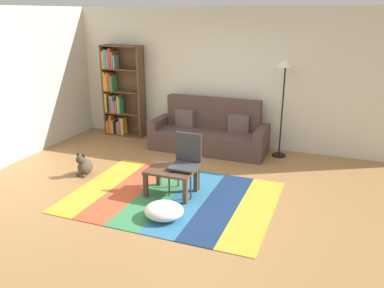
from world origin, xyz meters
The scene contains 12 objects.
ground_plane centered at (0.00, 0.00, 0.00)m, with size 14.00×14.00×0.00m, color #9E7042.
back_wall centered at (0.00, 2.55, 1.35)m, with size 6.80×0.10×2.70m, color silver.
left_wall centered at (-3.40, 0.75, 1.35)m, with size 0.10×5.50×2.70m, color beige.
rug centered at (-0.11, -0.19, 0.00)m, with size 2.94×2.15×0.01m.
couch centered at (-0.28, 2.02, 0.34)m, with size 2.26×0.80×1.00m.
bookshelf centered at (-2.46, 2.31, 0.91)m, with size 0.90×0.28×1.94m.
coffee_table centered at (-0.17, -0.10, 0.33)m, with size 0.70×0.51×0.40m.
pouf centered at (0.03, -0.80, 0.11)m, with size 0.53×0.49×0.21m, color white.
dog centered at (-1.83, 0.07, 0.16)m, with size 0.22×0.35×0.40m.
standing_lamp centered at (1.07, 2.15, 1.51)m, with size 0.32×0.32×1.81m.
tv_remote centered at (-0.13, -0.17, 0.42)m, with size 0.04×0.15×0.02m, color black.
folding_chair centered at (0.00, 0.09, 0.53)m, with size 0.40×0.40×0.90m.
Camera 1 is at (2.03, -4.96, 2.59)m, focal length 36.69 mm.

